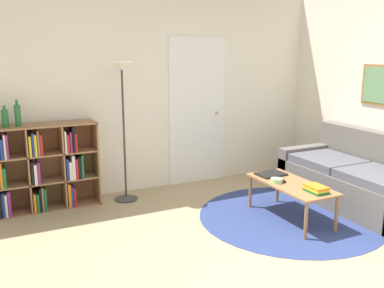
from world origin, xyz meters
TOP-DOWN VIEW (x-y plane):
  - ground_plane at (0.00, 0.00)m, footprint 14.00×14.00m
  - wall_back at (0.02, 2.77)m, footprint 7.68×0.11m
  - wall_right at (2.36, 1.37)m, footprint 0.08×5.74m
  - rug at (0.95, 1.09)m, footprint 2.04×2.04m
  - bookshelf at (-1.50, 2.55)m, footprint 1.19×0.34m
  - floor_lamp at (-0.53, 2.43)m, footprint 0.28×0.28m
  - couch at (1.95, 1.06)m, footprint 0.87×1.88m
  - coffee_table at (0.91, 1.05)m, footprint 0.48×1.06m
  - laptop at (0.89, 1.39)m, footprint 0.33×0.26m
  - bowl at (0.77, 1.13)m, footprint 0.13×0.13m
  - book_stack_on_table at (0.94, 0.70)m, footprint 0.16×0.23m
  - remote at (0.86, 1.15)m, footprint 0.08×0.16m
  - bottle_middle at (-1.82, 2.54)m, footprint 0.07×0.07m
  - bottle_right at (-1.69, 2.54)m, footprint 0.07×0.07m

SIDE VIEW (x-z plane):
  - ground_plane at x=0.00m, z-range 0.00..0.00m
  - rug at x=0.95m, z-range 0.00..0.01m
  - couch at x=1.95m, z-range -0.14..0.71m
  - coffee_table at x=0.91m, z-range 0.16..0.57m
  - laptop at x=0.89m, z-range 0.41..0.43m
  - remote at x=0.86m, z-range 0.41..0.43m
  - bowl at x=0.77m, z-range 0.41..0.46m
  - book_stack_on_table at x=0.94m, z-range 0.41..0.48m
  - bookshelf at x=-1.50m, z-range -0.01..0.99m
  - bottle_middle at x=-1.82m, z-range 0.98..1.22m
  - bottle_right at x=-1.69m, z-range 0.98..1.27m
  - wall_back at x=0.02m, z-range -0.01..2.59m
  - wall_right at x=2.36m, z-range 0.00..2.60m
  - floor_lamp at x=-0.53m, z-range 0.47..2.15m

